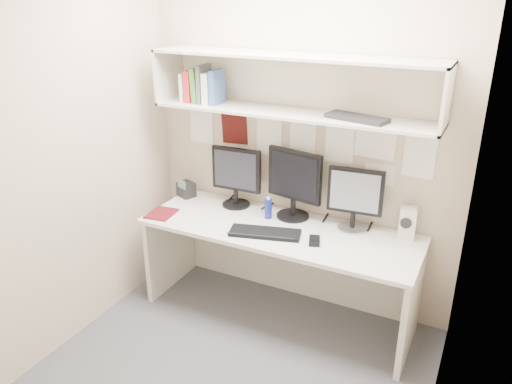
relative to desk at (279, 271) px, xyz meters
The scene contains 19 objects.
floor 0.75m from the desk, 90.00° to the right, with size 2.40×2.00×0.01m, color #47484C.
wall_back 1.00m from the desk, 90.00° to the left, with size 2.40×0.02×2.60m, color #BCA990.
wall_front 1.90m from the desk, 90.00° to the right, with size 2.40×0.02×2.60m, color #BCA990.
wall_left 1.65m from the desk, 151.57° to the right, with size 0.02×2.00×2.60m, color #BCA990.
wall_right 1.65m from the desk, 28.43° to the right, with size 0.02×2.00×2.60m, color #BCA990.
desk is the anchor object (origin of this frame).
overhead_hutch 1.37m from the desk, 90.00° to the left, with size 2.00×0.38×0.40m.
pinned_papers 0.95m from the desk, 90.00° to the left, with size 1.92×0.01×0.48m, color white, non-canonical shape.
monitor_left 0.81m from the desk, 155.00° to the left, with size 0.40×0.22×0.47m.
monitor_center 0.68m from the desk, 86.24° to the left, with size 0.44×0.24×0.52m.
monitor_right 0.80m from the desk, 24.95° to the left, with size 0.39×0.21×0.45m.
keyboard 0.41m from the desk, 107.50° to the right, with size 0.49×0.17×0.02m, color black.
mouse 0.50m from the desk, 20.31° to the right, with size 0.07×0.12×0.04m, color black.
speaker 0.99m from the desk, 16.54° to the left, with size 0.13×0.13×0.22m.
blue_bottle 0.48m from the desk, 142.83° to the left, with size 0.05×0.05×0.17m.
maroon_notebook 0.99m from the desk, 167.69° to the right, with size 0.19×0.23×0.01m, color #550E15.
desk_phone 1.04m from the desk, 168.48° to the left, with size 0.16×0.16×0.16m.
book_stack 1.48m from the desk, 168.41° to the left, with size 0.30×0.17×0.27m.
hutch_tray 1.28m from the desk, 14.30° to the left, with size 0.40×0.15×0.03m, color black.
Camera 1 is at (1.29, -2.30, 2.31)m, focal length 35.00 mm.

